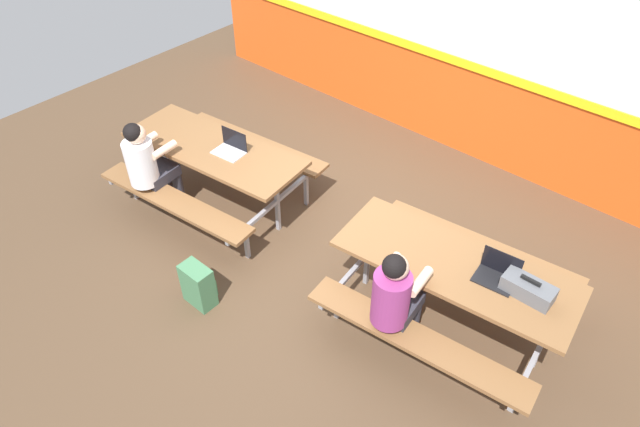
# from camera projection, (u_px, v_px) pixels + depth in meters

# --- Properties ---
(ground_plane) EXTENTS (10.00, 10.00, 0.02)m
(ground_plane) POSITION_uv_depth(u_px,v_px,m) (323.00, 252.00, 5.83)
(ground_plane) COLOR #4C3826
(accent_backdrop) EXTENTS (8.00, 0.14, 2.60)m
(accent_backdrop) POSITION_uv_depth(u_px,v_px,m) (470.00, 54.00, 6.47)
(accent_backdrop) COLOR #E55119
(accent_backdrop) RESTS_ON ground
(picnic_table_left) EXTENTS (2.08, 1.75, 0.74)m
(picnic_table_left) POSITION_uv_depth(u_px,v_px,m) (215.00, 159.00, 6.07)
(picnic_table_left) COLOR brown
(picnic_table_left) RESTS_ON ground
(picnic_table_right) EXTENTS (2.08, 1.75, 0.74)m
(picnic_table_right) POSITION_uv_depth(u_px,v_px,m) (453.00, 278.00, 4.78)
(picnic_table_right) COLOR brown
(picnic_table_right) RESTS_ON ground
(student_nearer) EXTENTS (0.39, 0.54, 1.21)m
(student_nearer) POSITION_uv_depth(u_px,v_px,m) (148.00, 162.00, 5.80)
(student_nearer) COLOR #2D2D38
(student_nearer) RESTS_ON ground
(student_further) EXTENTS (0.39, 0.54, 1.21)m
(student_further) POSITION_uv_depth(u_px,v_px,m) (395.00, 296.00, 4.46)
(student_further) COLOR #2D2D38
(student_further) RESTS_ON ground
(laptop_silver) EXTENTS (0.34, 0.25, 0.22)m
(laptop_silver) POSITION_uv_depth(u_px,v_px,m) (231.00, 148.00, 5.86)
(laptop_silver) COLOR silver
(laptop_silver) RESTS_ON picnic_table_left
(laptop_dark) EXTENTS (0.34, 0.25, 0.22)m
(laptop_dark) POSITION_uv_depth(u_px,v_px,m) (497.00, 274.00, 4.53)
(laptop_dark) COLOR black
(laptop_dark) RESTS_ON picnic_table_right
(toolbox_grey) EXTENTS (0.40, 0.18, 0.18)m
(toolbox_grey) POSITION_uv_depth(u_px,v_px,m) (528.00, 289.00, 4.38)
(toolbox_grey) COLOR #595B60
(toolbox_grey) RESTS_ON picnic_table_right
(backpack_dark) EXTENTS (0.30, 0.22, 0.44)m
(backpack_dark) POSITION_uv_depth(u_px,v_px,m) (199.00, 285.00, 5.20)
(backpack_dark) COLOR #3F724C
(backpack_dark) RESTS_ON ground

